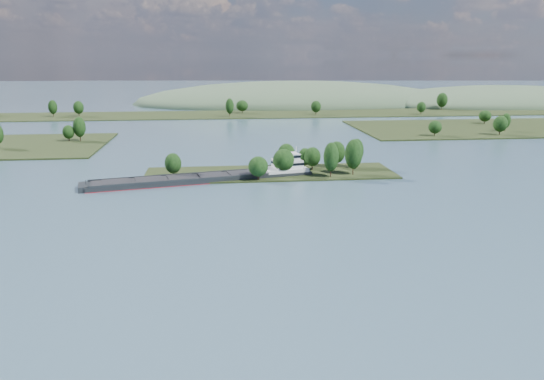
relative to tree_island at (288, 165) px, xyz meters
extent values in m
plane|color=#3A5364|center=(-7.13, -59.02, -3.79)|extent=(1800.00, 1800.00, 0.00)
cube|color=black|center=(-7.13, 0.98, -3.79)|extent=(100.00, 30.00, 1.20)
cylinder|color=black|center=(15.38, -9.67, -0.97)|extent=(0.50, 0.50, 4.43)
ellipsoid|color=black|center=(15.38, -9.67, 4.66)|extent=(6.02, 6.02, 11.40)
cylinder|color=black|center=(0.81, 11.18, -1.57)|extent=(0.50, 0.50, 3.25)
ellipsoid|color=black|center=(0.81, 11.18, 2.56)|extent=(7.32, 7.32, 8.35)
cylinder|color=black|center=(-2.49, -4.77, -1.49)|extent=(0.50, 0.50, 3.41)
ellipsoid|color=black|center=(-2.49, -4.77, 2.85)|extent=(8.52, 8.52, 8.77)
cylinder|color=black|center=(7.94, 6.64, -1.77)|extent=(0.50, 0.50, 2.84)
ellipsoid|color=black|center=(7.94, 6.64, 1.83)|extent=(5.51, 5.51, 7.29)
cylinder|color=black|center=(-13.12, -12.21, -1.70)|extent=(0.50, 0.50, 2.98)
ellipsoid|color=black|center=(-13.12, -12.21, 2.09)|extent=(7.56, 7.56, 7.66)
cylinder|color=black|center=(-45.32, -3.73, -1.64)|extent=(0.50, 0.50, 3.10)
ellipsoid|color=black|center=(-45.32, -3.73, 2.31)|extent=(6.44, 6.44, 7.98)
cylinder|color=black|center=(10.64, 3.90, -1.64)|extent=(0.50, 0.50, 3.09)
ellipsoid|color=black|center=(10.64, 3.90, 2.29)|extent=(6.86, 6.86, 7.96)
cylinder|color=black|center=(29.95, 6.74, -1.20)|extent=(0.50, 0.50, 3.99)
ellipsoid|color=black|center=(29.95, 6.74, 3.87)|extent=(5.91, 5.91, 10.25)
cylinder|color=black|center=(25.01, -6.73, -0.88)|extent=(0.50, 0.50, 4.63)
ellipsoid|color=black|center=(25.01, -6.73, 5.01)|extent=(6.97, 6.97, 11.91)
cylinder|color=black|center=(21.63, 7.66, -1.37)|extent=(0.50, 0.50, 3.64)
ellipsoid|color=black|center=(21.63, 7.66, 3.25)|extent=(7.14, 7.14, 9.35)
cylinder|color=black|center=(-102.37, 91.90, -0.84)|extent=(0.50, 0.50, 4.31)
ellipsoid|color=black|center=(-102.37, 91.90, 4.65)|extent=(6.78, 6.78, 11.08)
cylinder|color=black|center=(-108.13, 90.90, -1.54)|extent=(0.50, 0.50, 2.91)
ellipsoid|color=black|center=(-108.13, 90.90, 2.16)|extent=(6.32, 6.32, 7.47)
cylinder|color=black|center=(98.64, 87.77, -1.52)|extent=(0.50, 0.50, 2.95)
ellipsoid|color=black|center=(98.64, 87.77, 2.24)|extent=(7.61, 7.61, 7.59)
cylinder|color=black|center=(138.43, 87.50, -1.14)|extent=(0.50, 0.50, 3.71)
ellipsoid|color=black|center=(138.43, 87.50, 3.58)|extent=(8.35, 8.35, 9.54)
cylinder|color=black|center=(150.50, 102.71, -1.17)|extent=(0.50, 0.50, 3.64)
ellipsoid|color=black|center=(150.50, 102.71, 3.46)|extent=(5.59, 5.59, 9.36)
cylinder|color=black|center=(155.90, 138.78, -1.48)|extent=(0.50, 0.50, 3.02)
ellipsoid|color=black|center=(155.90, 138.78, 2.37)|extent=(8.37, 8.37, 7.78)
cube|color=black|center=(-7.13, 220.98, -3.79)|extent=(900.00, 60.00, 1.20)
cylinder|color=black|center=(-151.41, 217.56, -1.09)|extent=(0.50, 0.50, 4.20)
ellipsoid|color=black|center=(-151.41, 217.56, 4.25)|extent=(6.81, 6.81, 10.81)
cylinder|color=black|center=(135.69, 202.18, -1.52)|extent=(0.50, 0.50, 3.33)
ellipsoid|color=black|center=(135.69, 202.18, 2.71)|extent=(7.12, 7.12, 8.57)
cylinder|color=black|center=(-5.77, 226.91, -1.45)|extent=(0.50, 0.50, 3.48)
ellipsoid|color=black|center=(-5.77, 226.91, 2.97)|extent=(9.69, 9.69, 8.95)
cylinder|color=black|center=(167.42, 235.65, -0.79)|extent=(0.50, 0.50, 4.80)
ellipsoid|color=black|center=(167.42, 235.65, 5.31)|extent=(9.28, 9.28, 12.34)
cylinder|color=black|center=(-132.41, 217.90, -1.24)|extent=(0.50, 0.50, 3.90)
ellipsoid|color=black|center=(-132.41, 217.90, 3.72)|extent=(7.96, 7.96, 10.03)
cylinder|color=black|center=(51.98, 210.08, -1.39)|extent=(0.50, 0.50, 3.61)
ellipsoid|color=black|center=(51.98, 210.08, 3.21)|extent=(8.06, 8.06, 9.29)
cylinder|color=black|center=(-16.63, 203.20, -0.90)|extent=(0.50, 0.50, 4.59)
ellipsoid|color=black|center=(-16.63, 203.20, 4.93)|extent=(6.33, 6.33, 11.79)
ellipsoid|color=#3B5238|center=(252.87, 290.98, -3.79)|extent=(260.00, 140.00, 36.00)
ellipsoid|color=#3B5238|center=(52.87, 320.98, -3.79)|extent=(320.00, 160.00, 44.00)
cube|color=black|center=(-33.89, -9.02, -3.26)|extent=(85.65, 28.81, 2.35)
cube|color=maroon|center=(-33.89, -9.02, -3.74)|extent=(85.91, 29.06, 0.27)
cube|color=black|center=(-43.35, -5.76, -1.76)|extent=(64.69, 14.67, 0.85)
cube|color=black|center=(-41.10, -15.97, -1.76)|extent=(64.69, 14.67, 0.85)
cube|color=black|center=(-42.23, -10.86, -1.92)|extent=(64.59, 23.17, 0.32)
cube|color=black|center=(-65.15, -15.92, -1.60)|extent=(11.26, 10.61, 0.37)
cube|color=black|center=(-53.69, -13.39, -1.60)|extent=(11.26, 10.61, 0.37)
cube|color=black|center=(-42.23, -10.86, -1.60)|extent=(11.26, 10.61, 0.37)
cube|color=black|center=(-30.76, -8.33, -1.60)|extent=(11.26, 10.61, 0.37)
cube|color=black|center=(-19.30, -5.81, -1.60)|extent=(11.26, 10.61, 0.37)
cube|color=black|center=(-76.09, -18.33, -2.83)|extent=(5.19, 10.07, 2.13)
cylinder|color=black|center=(-75.05, -18.10, -1.34)|extent=(0.31, 0.31, 2.35)
cube|color=silver|center=(-1.59, -1.90, -1.44)|extent=(18.88, 13.68, 1.28)
cube|color=silver|center=(-0.55, -1.67, 0.69)|extent=(12.26, 10.63, 3.20)
cube|color=black|center=(-0.55, -1.67, 1.12)|extent=(12.51, 10.89, 0.96)
cube|color=silver|center=(0.49, -1.44, 3.46)|extent=(7.63, 7.63, 2.35)
cube|color=black|center=(0.49, -1.44, 3.89)|extent=(7.89, 7.89, 0.85)
cube|color=silver|center=(0.49, -1.44, 4.75)|extent=(8.14, 8.14, 0.21)
cylinder|color=silver|center=(3.10, -0.86, 6.03)|extent=(0.25, 0.25, 2.77)
cylinder|color=black|center=(-4.36, 0.77, 4.96)|extent=(0.64, 0.64, 1.28)
camera|label=1|loc=(-29.48, -206.87, 42.68)|focal=35.00mm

